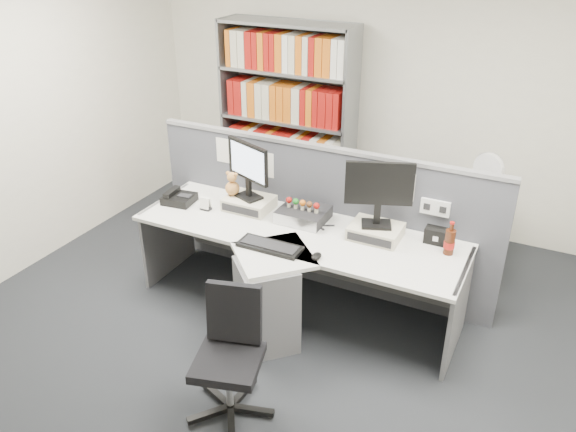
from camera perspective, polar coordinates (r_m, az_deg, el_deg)
The scene contains 21 objects.
ground at distance 4.31m, azimuth -3.99°, elevation -14.59°, with size 5.50×5.50×0.00m, color #2B2E32.
room_shell at distance 3.39m, azimuth -4.96°, elevation 8.64°, with size 5.04×5.54×2.72m.
partition at distance 4.86m, azimuth 3.20°, elevation 0.03°, with size 3.00×0.08×1.27m.
desk at distance 4.44m, azimuth -0.32°, elevation -5.62°, with size 2.60×1.20×0.72m.
monitor_riser_left at distance 4.80m, azimuth -3.87°, elevation 1.28°, with size 0.38×0.31×0.10m.
monitor_riser_right at distance 4.41m, azimuth 8.63°, elevation -1.52°, with size 0.38×0.31×0.10m.
monitor_left at distance 4.67m, azimuth -3.98°, elevation 4.98°, with size 0.45×0.22×0.48m.
monitor_right at distance 4.25m, azimuth 8.96°, elevation 2.68°, with size 0.48×0.23×0.51m.
desktop_pc at distance 4.61m, azimuth 1.52°, elevation 0.16°, with size 0.37×0.33×0.10m.
figurines at distance 4.55m, azimuth 1.44°, elevation 1.20°, with size 0.29×0.05×0.09m.
keyboard at distance 4.24m, azimuth -1.81°, elevation -3.00°, with size 0.48×0.18×0.03m.
mouse at distance 4.11m, azimuth 2.82°, elevation -3.98°, with size 0.07×0.10×0.04m, color black.
desk_phone at distance 4.99m, azimuth -10.75°, elevation 1.75°, with size 0.27×0.25×0.11m.
desk_calendar at distance 4.83m, azimuth -8.14°, elevation 1.14°, with size 0.09×0.07×0.11m.
plush_toy at distance 4.81m, azimuth -5.52°, elevation 3.05°, with size 0.12×0.12×0.21m.
speaker at distance 4.42m, azimuth 14.50°, elevation -1.91°, with size 0.18×0.10×0.12m, color black.
cola_bottle at distance 4.28m, azimuth 15.65°, elevation -2.48°, with size 0.08×0.08×0.25m.
shelving_unit at distance 6.09m, azimuth -0.06°, elevation 9.13°, with size 1.41×0.40×2.00m.
filing_cabinet at distance 5.38m, azimuth 18.14°, elevation -2.15°, with size 0.45×0.61×0.70m.
desk_fan at distance 5.11m, azimuth 19.15°, elevation 4.09°, with size 0.26×0.18×0.46m.
office_chair at distance 3.74m, azimuth -5.69°, elevation -13.03°, with size 0.57×0.55×0.85m.
Camera 1 is at (1.69, -2.74, 2.86)m, focal length 36.03 mm.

